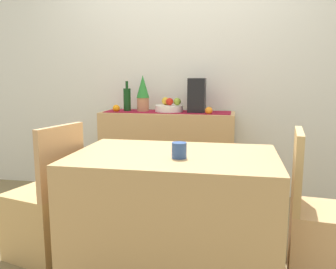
% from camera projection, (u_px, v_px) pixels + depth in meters
% --- Properties ---
extents(ground_plane, '(6.40, 6.40, 0.02)m').
position_uv_depth(ground_plane, '(160.00, 240.00, 2.64)').
color(ground_plane, olive).
rests_on(ground_plane, ground).
extents(room_wall_rear, '(6.40, 0.06, 2.70)m').
position_uv_depth(room_wall_rear, '(184.00, 61.00, 3.56)').
color(room_wall_rear, silver).
rests_on(room_wall_rear, ground).
extents(sideboard_console, '(1.28, 0.42, 0.86)m').
position_uv_depth(sideboard_console, '(168.00, 155.00, 3.48)').
color(sideboard_console, tan).
rests_on(sideboard_console, ground).
extents(table_runner, '(1.21, 0.32, 0.01)m').
position_uv_depth(table_runner, '(168.00, 112.00, 3.41)').
color(table_runner, maroon).
rests_on(table_runner, sideboard_console).
extents(fruit_bowl, '(0.27, 0.27, 0.06)m').
position_uv_depth(fruit_bowl, '(169.00, 108.00, 3.40)').
color(fruit_bowl, white).
rests_on(fruit_bowl, table_runner).
extents(apple_upper, '(0.07, 0.07, 0.07)m').
position_uv_depth(apple_upper, '(166.00, 101.00, 3.44)').
color(apple_upper, gold).
rests_on(apple_upper, fruit_bowl).
extents(apple_rear, '(0.07, 0.07, 0.07)m').
position_uv_depth(apple_rear, '(177.00, 102.00, 3.37)').
color(apple_rear, olive).
rests_on(apple_rear, fruit_bowl).
extents(apple_front, '(0.07, 0.07, 0.07)m').
position_uv_depth(apple_front, '(170.00, 102.00, 3.38)').
color(apple_front, red).
rests_on(apple_front, fruit_bowl).
extents(wine_bottle, '(0.07, 0.07, 0.30)m').
position_uv_depth(wine_bottle, '(127.00, 99.00, 3.47)').
color(wine_bottle, '#123D15').
rests_on(wine_bottle, sideboard_console).
extents(coffee_maker, '(0.16, 0.18, 0.32)m').
position_uv_depth(coffee_maker, '(197.00, 96.00, 3.33)').
color(coffee_maker, black).
rests_on(coffee_maker, sideboard_console).
extents(potted_plant, '(0.12, 0.12, 0.35)m').
position_uv_depth(potted_plant, '(143.00, 93.00, 3.43)').
color(potted_plant, '#B57B55').
rests_on(potted_plant, sideboard_console).
extents(orange_loose_far, '(0.07, 0.07, 0.07)m').
position_uv_depth(orange_loose_far, '(116.00, 108.00, 3.42)').
color(orange_loose_far, orange).
rests_on(orange_loose_far, sideboard_console).
extents(orange_loose_near_bowl, '(0.07, 0.07, 0.07)m').
position_uv_depth(orange_loose_near_bowl, '(209.00, 111.00, 3.22)').
color(orange_loose_near_bowl, orange).
rests_on(orange_loose_near_bowl, sideboard_console).
extents(dining_table, '(1.23, 0.81, 0.74)m').
position_uv_depth(dining_table, '(174.00, 212.00, 2.20)').
color(dining_table, tan).
rests_on(dining_table, ground).
extents(coffee_cup, '(0.09, 0.09, 0.09)m').
position_uv_depth(coffee_cup, '(179.00, 150.00, 2.02)').
color(coffee_cup, '#2D4D8B').
rests_on(coffee_cup, dining_table).
extents(chair_near_window, '(0.49, 0.49, 0.90)m').
position_uv_depth(chair_near_window, '(45.00, 217.00, 2.38)').
color(chair_near_window, tan).
rests_on(chair_near_window, ground).
extents(chair_by_corner, '(0.45, 0.45, 0.90)m').
position_uv_depth(chair_by_corner, '(323.00, 239.00, 2.06)').
color(chair_by_corner, tan).
rests_on(chair_by_corner, ground).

